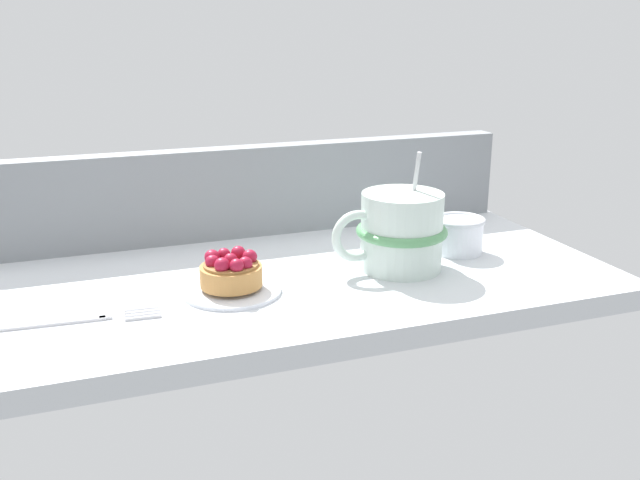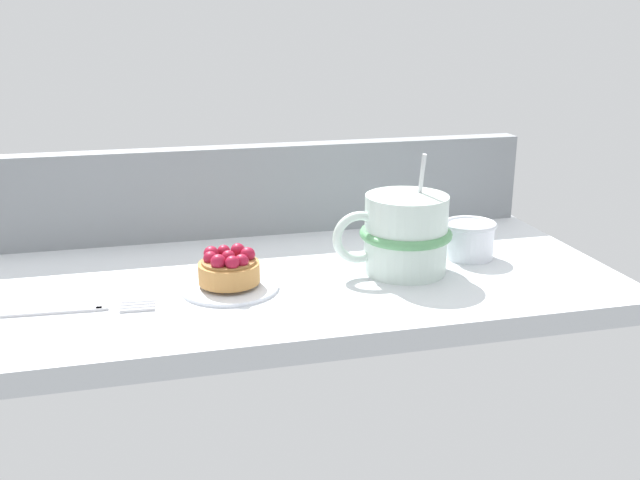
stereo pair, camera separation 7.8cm
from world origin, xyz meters
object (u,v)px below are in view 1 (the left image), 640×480
at_px(dessert_fork, 83,319).
at_px(sugar_bowl, 458,233).
at_px(raspberry_tart, 231,271).
at_px(dessert_plate, 232,289).
at_px(coffee_mug, 400,231).

distance_m(dessert_fork, sugar_bowl, 0.45).
height_order(raspberry_tart, dessert_fork, raspberry_tart).
distance_m(dessert_plate, dessert_fork, 0.15).
distance_m(coffee_mug, dessert_fork, 0.36).
bearing_deg(coffee_mug, dessert_fork, -174.79).
relative_size(raspberry_tart, dessert_fork, 0.43).
height_order(coffee_mug, sugar_bowl, coffee_mug).
height_order(dessert_fork, sugar_bowl, sugar_bowl).
distance_m(raspberry_tart, sugar_bowl, 0.30).
bearing_deg(raspberry_tart, sugar_bowl, 7.29).
bearing_deg(raspberry_tart, coffee_mug, 2.19).
bearing_deg(dessert_fork, dessert_plate, 9.16).
xyz_separation_m(raspberry_tart, dessert_fork, (-0.15, -0.02, -0.02)).
relative_size(coffee_mug, dessert_fork, 0.90).
height_order(dessert_plate, raspberry_tart, raspberry_tart).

